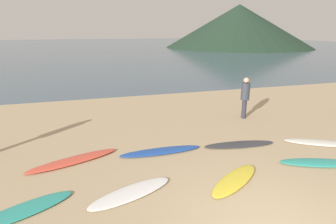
{
  "coord_description": "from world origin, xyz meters",
  "views": [
    {
      "loc": [
        -2.97,
        -3.23,
        3.48
      ],
      "look_at": [
        -0.18,
        6.03,
        0.6
      ],
      "focal_mm": 29.58,
      "sensor_mm": 36.0,
      "label": 1
    }
  ],
  "objects": [
    {
      "name": "surfboard_2",
      "position": [
        -2.21,
        2.1,
        0.04
      ],
      "size": [
        2.09,
        1.26,
        0.08
      ],
      "primitive_type": "ellipsoid",
      "rotation": [
        0.0,
        0.0,
        0.37
      ],
      "color": "white",
      "rests_on": "ground"
    },
    {
      "name": "ground_plane",
      "position": [
        0.0,
        10.0,
        -0.1
      ],
      "size": [
        120.0,
        120.0,
        0.2
      ],
      "primitive_type": "cube",
      "color": "tan",
      "rests_on": "ground"
    },
    {
      "name": "surfboard_5",
      "position": [
        1.49,
        3.8,
        0.03
      ],
      "size": [
        2.32,
        0.76,
        0.07
      ],
      "primitive_type": "ellipsoid",
      "rotation": [
        0.0,
        0.0,
        -0.11
      ],
      "color": "#333338",
      "rests_on": "ground"
    },
    {
      "name": "ocean_water",
      "position": [
        0.0,
        61.4,
        0.0
      ],
      "size": [
        140.0,
        100.0,
        0.01
      ],
      "primitive_type": "cube",
      "color": "#475B6B",
      "rests_on": "ground"
    },
    {
      "name": "person_2",
      "position": [
        3.12,
        6.23,
        0.99
      ],
      "size": [
        0.34,
        0.34,
        1.68
      ],
      "rotation": [
        0.0,
        0.0,
        1.38
      ],
      "color": "#2D2D38",
      "rests_on": "ground"
    },
    {
      "name": "surfboard_4",
      "position": [
        0.25,
        1.92,
        0.04
      ],
      "size": [
        1.9,
        1.52,
        0.09
      ],
      "primitive_type": "ellipsoid",
      "rotation": [
        0.0,
        0.0,
        0.59
      ],
      "color": "yellow",
      "rests_on": "ground"
    },
    {
      "name": "surfboard_6",
      "position": [
        2.92,
        2.05,
        0.04
      ],
      "size": [
        2.2,
        1.21,
        0.08
      ],
      "primitive_type": "ellipsoid",
      "rotation": [
        0.0,
        0.0,
        -0.34
      ],
      "color": "teal",
      "rests_on": "ground"
    },
    {
      "name": "headland_hill",
      "position": [
        27.22,
        48.13,
        4.14
      ],
      "size": [
        28.91,
        28.91,
        8.27
      ],
      "primitive_type": "cone",
      "color": "#1E3323",
      "rests_on": "ground"
    },
    {
      "name": "surfboard_0",
      "position": [
        -4.38,
        2.11,
        0.03
      ],
      "size": [
        2.05,
        1.36,
        0.07
      ],
      "primitive_type": "ellipsoid",
      "rotation": [
        0.0,
        0.0,
        0.44
      ],
      "color": "teal",
      "rests_on": "ground"
    },
    {
      "name": "surfboard_7",
      "position": [
        4.0,
        3.14,
        0.05
      ],
      "size": [
        2.17,
        1.52,
        0.09
      ],
      "primitive_type": "ellipsoid",
      "rotation": [
        0.0,
        0.0,
        -0.51
      ],
      "color": "silver",
      "rests_on": "ground"
    },
    {
      "name": "surfboard_1",
      "position": [
        -3.47,
        4.11,
        0.05
      ],
      "size": [
        2.52,
        1.31,
        0.1
      ],
      "primitive_type": "ellipsoid",
      "rotation": [
        0.0,
        0.0,
        0.34
      ],
      "color": "#D84C38",
      "rests_on": "ground"
    },
    {
      "name": "surfboard_3",
      "position": [
        -1.01,
        4.0,
        0.04
      ],
      "size": [
        2.44,
        0.48,
        0.09
      ],
      "primitive_type": "ellipsoid",
      "rotation": [
        0.0,
        0.0,
        0.0
      ],
      "color": "#1E479E",
      "rests_on": "ground"
    }
  ]
}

